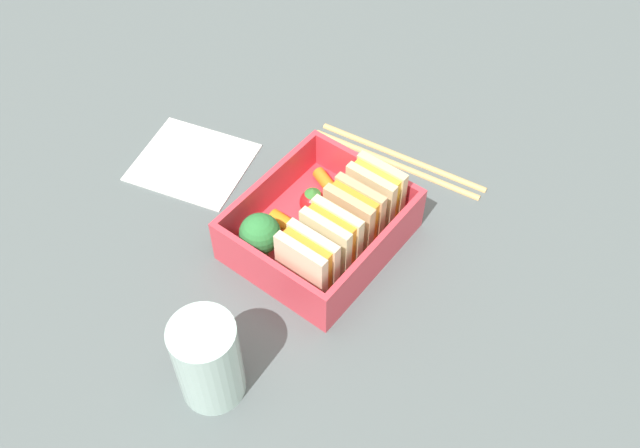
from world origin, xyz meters
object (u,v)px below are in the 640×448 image
at_px(carrot_stick_far_left, 287,225).
at_px(sandwich_center_left, 354,215).
at_px(sandwich_left, 375,193).
at_px(chopstick_pair, 400,159).
at_px(carrot_stick_left, 329,187).
at_px(sandwich_center, 331,238).
at_px(sandwich_center_right, 307,263).
at_px(folded_napkin, 196,159).
at_px(drinking_glass, 208,360).
at_px(strawberry_far_left, 313,202).
at_px(broccoli_floret, 260,234).

bearing_deg(carrot_stick_far_left, sandwich_center_left, 121.21).
bearing_deg(sandwich_left, chopstick_pair, -163.63).
height_order(carrot_stick_left, chopstick_pair, carrot_stick_left).
distance_m(sandwich_center, sandwich_center_right, 0.04).
bearing_deg(carrot_stick_left, sandwich_center_left, 58.79).
height_order(carrot_stick_left, folded_napkin, carrot_stick_left).
distance_m(carrot_stick_far_left, drinking_glass, 0.17).
height_order(sandwich_center_left, strawberry_far_left, sandwich_center_left).
bearing_deg(folded_napkin, carrot_stick_left, 107.21).
xyz_separation_m(sandwich_center_right, carrot_stick_left, (-0.10, -0.05, -0.03)).
xyz_separation_m(sandwich_center_left, sandwich_center, (0.04, 0.00, 0.00)).
relative_size(sandwich_center_left, strawberry_far_left, 1.93).
bearing_deg(sandwich_left, sandwich_center, 0.00).
bearing_deg(sandwich_center_left, drinking_glass, -0.66).
relative_size(strawberry_far_left, drinking_glass, 0.36).
bearing_deg(carrot_stick_far_left, sandwich_left, 141.22).
bearing_deg(sandwich_center, broccoli_floret, -59.18).
bearing_deg(sandwich_center_right, sandwich_center, 180.00).
relative_size(sandwich_center_right, carrot_stick_far_left, 1.66).
bearing_deg(folded_napkin, carrot_stick_far_left, 82.20).
relative_size(sandwich_center_right, carrot_stick_left, 1.35).
height_order(sandwich_center_right, folded_napkin, sandwich_center_right).
bearing_deg(carrot_stick_far_left, broccoli_floret, -3.39).
height_order(carrot_stick_left, broccoli_floret, broccoli_floret).
distance_m(broccoli_floret, drinking_glass, 0.14).
distance_m(sandwich_center_left, drinking_glass, 0.20).
bearing_deg(broccoli_floret, sandwich_center, 120.82).
height_order(carrot_stick_left, strawberry_far_left, strawberry_far_left).
height_order(sandwich_left, broccoli_floret, sandwich_left).
height_order(sandwich_center_right, broccoli_floret, sandwich_center_right).
distance_m(carrot_stick_left, chopstick_pair, 0.09).
relative_size(sandwich_left, carrot_stick_far_left, 1.66).
distance_m(sandwich_center, chopstick_pair, 0.16).
xyz_separation_m(sandwich_center, sandwich_center_right, (0.04, 0.00, 0.00)).
bearing_deg(drinking_glass, broccoli_floret, -156.60).
xyz_separation_m(sandwich_left, strawberry_far_left, (0.03, -0.05, -0.02)).
xyz_separation_m(chopstick_pair, drinking_glass, (0.32, 0.02, 0.04)).
relative_size(sandwich_left, strawberry_far_left, 1.93).
bearing_deg(sandwich_center_left, sandwich_center_right, 0.00).
height_order(sandwich_center, drinking_glass, drinking_glass).
bearing_deg(sandwich_center_left, carrot_stick_left, -121.21).
xyz_separation_m(sandwich_center_right, strawberry_far_left, (-0.07, -0.05, -0.02)).
relative_size(carrot_stick_left, broccoli_floret, 0.97).
xyz_separation_m(sandwich_left, sandwich_center_left, (0.04, 0.00, 0.00)).
relative_size(broccoli_floret, chopstick_pair, 0.24).
distance_m(carrot_stick_far_left, broccoli_floret, 0.04).
bearing_deg(carrot_stick_far_left, drinking_glass, 17.96).
relative_size(sandwich_center, carrot_stick_left, 1.35).
height_order(sandwich_left, chopstick_pair, sandwich_left).
bearing_deg(carrot_stick_left, sandwich_center_right, 27.56).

